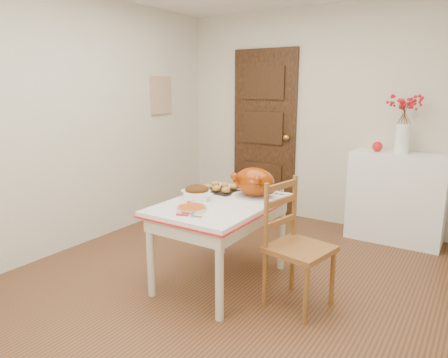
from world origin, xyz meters
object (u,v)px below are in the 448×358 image
Objects in this scene: kitchen_table at (221,242)px; turkey_platter at (254,183)px; sideboard at (396,198)px; chair_oak at (300,246)px; pumpkin_pie at (192,208)px.

turkey_platter is at bearing 54.20° from kitchen_table.
turkey_platter reaches higher than sideboard.
chair_oak is (0.70, -0.02, 0.12)m from kitchen_table.
kitchen_table is at bearing -144.06° from turkey_platter.
kitchen_table is at bearing -119.74° from sideboard.
turkey_platter reaches higher than pumpkin_pie.
chair_oak reaches higher than kitchen_table.
sideboard reaches higher than pumpkin_pie.
turkey_platter is (-0.52, 0.26, 0.35)m from chair_oak.
pumpkin_pie is at bearing -116.99° from sideboard.
chair_oak is at bearing -44.52° from turkey_platter.
sideboard is 0.99× the size of chair_oak.
sideboard is at bearing 63.01° from pumpkin_pie.
turkey_platter reaches higher than kitchen_table.
kitchen_table is at bearing 80.84° from pumpkin_pie.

